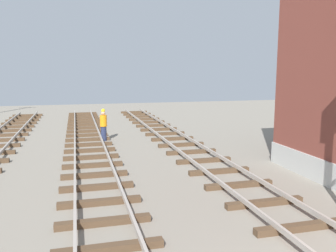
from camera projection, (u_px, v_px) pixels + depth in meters
track_worker_foreground at (104, 125)px, 20.31m from camera, size 0.40×0.40×1.87m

